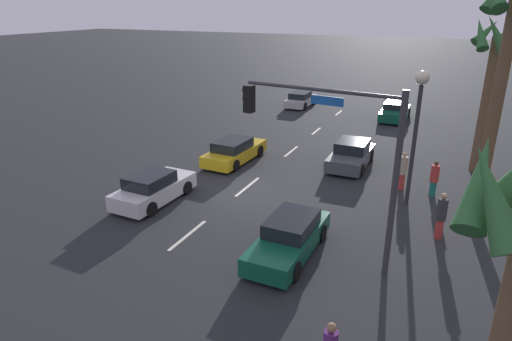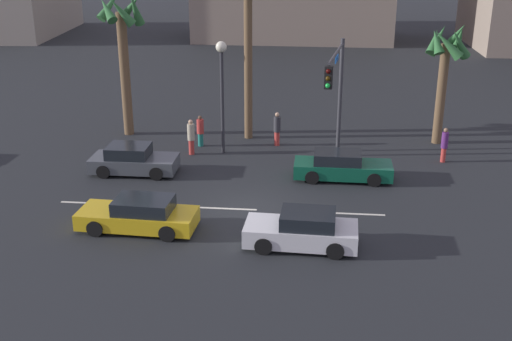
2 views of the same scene
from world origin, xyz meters
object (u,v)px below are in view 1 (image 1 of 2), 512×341
at_px(palm_tree_1, 493,66).
at_px(traffic_signal, 337,144).
at_px(pedestrian_2, 441,215).
at_px(pedestrian_1, 403,170).
at_px(car_3, 395,111).
at_px(car_0, 351,155).
at_px(car_1, 289,237).
at_px(car_2, 153,188).
at_px(car_4, 234,151).
at_px(streetlamp, 418,113).
at_px(pedestrian_0, 434,178).
at_px(car_5, 301,100).
at_px(palm_tree_2, 506,52).

bearing_deg(palm_tree_1, traffic_signal, -21.63).
bearing_deg(traffic_signal, pedestrian_2, 131.78).
bearing_deg(pedestrian_1, car_3, -170.39).
distance_m(car_0, traffic_signal, 10.32).
bearing_deg(car_1, car_0, -179.05).
xyz_separation_m(car_2, palm_tree_1, (-10.35, 13.04, 4.84)).
relative_size(car_4, streetlamp, 0.79).
relative_size(car_1, pedestrian_0, 2.68).
height_order(car_0, car_5, car_0).
bearing_deg(palm_tree_1, car_4, -71.85).
distance_m(car_5, pedestrian_2, 23.28).
distance_m(car_4, pedestrian_0, 10.50).
distance_m(car_0, palm_tree_1, 8.10).
height_order(pedestrian_0, palm_tree_1, palm_tree_1).
bearing_deg(palm_tree_2, car_1, -50.13).
xyz_separation_m(pedestrian_2, palm_tree_1, (-8.60, 1.25, 4.51)).
height_order(car_3, car_5, car_3).
xyz_separation_m(car_0, car_4, (2.00, -6.09, -0.02)).
bearing_deg(car_2, car_4, 172.92).
bearing_deg(palm_tree_2, traffic_signal, -44.64).
height_order(car_2, car_3, car_2).
relative_size(car_5, traffic_signal, 0.68).
height_order(pedestrian_0, palm_tree_2, palm_tree_2).
relative_size(car_3, car_4, 0.94).
relative_size(traffic_signal, palm_tree_2, 0.64).
bearing_deg(palm_tree_1, car_5, -129.21).
distance_m(car_1, pedestrian_1, 8.19).
relative_size(car_0, streetlamp, 0.70).
height_order(car_2, pedestrian_2, pedestrian_2).
bearing_deg(car_0, pedestrian_2, 36.77).
bearing_deg(palm_tree_2, pedestrian_0, -144.94).
bearing_deg(car_3, car_5, -99.58).
height_order(car_5, palm_tree_2, palm_tree_2).
bearing_deg(streetlamp, car_3, -169.73).
height_order(traffic_signal, palm_tree_2, palm_tree_2).
xyz_separation_m(car_4, pedestrian_0, (0.47, 10.49, 0.28)).
xyz_separation_m(car_0, car_2, (8.33, -6.88, 0.01)).
distance_m(car_5, palm_tree_1, 18.25).
bearing_deg(pedestrian_1, palm_tree_2, 49.43).
bearing_deg(pedestrian_1, streetlamp, 15.93).
xyz_separation_m(car_3, pedestrian_0, (14.24, 3.79, 0.28)).
relative_size(car_3, palm_tree_1, 0.54).
distance_m(pedestrian_0, palm_tree_1, 6.66).
xyz_separation_m(car_1, pedestrian_1, (-7.69, 2.81, 0.37)).
xyz_separation_m(car_2, car_4, (-6.33, 0.79, -0.03)).
xyz_separation_m(pedestrian_1, palm_tree_1, (-4.26, 3.19, 4.49)).
distance_m(traffic_signal, streetlamp, 6.03).
height_order(car_4, pedestrian_2, pedestrian_2).
bearing_deg(streetlamp, traffic_signal, -18.04).
bearing_deg(car_4, palm_tree_1, 108.15).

